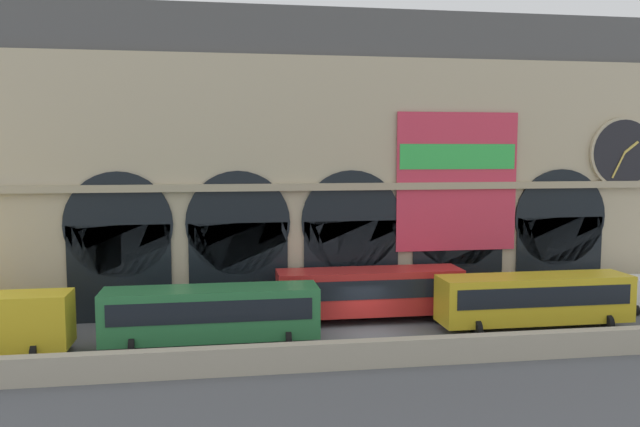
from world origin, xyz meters
The scene contains 6 objects.
ground_plane centered at (0.00, 0.00, 0.00)m, with size 200.00×200.00×0.00m, color #54565B.
quay_parapet_wall centered at (0.00, -5.15, 0.64)m, with size 90.00×0.70×1.28m, color #B2A891.
station_building centered at (0.04, 7.57, 9.19)m, with size 43.21×5.59×18.85m.
bus_midwest centered at (-8.57, -0.88, 1.78)m, with size 11.00×3.25×3.10m.
bus_center centered at (0.68, 2.81, 1.78)m, with size 11.00×3.25×3.10m.
bus_mideast centered at (9.46, -0.43, 1.78)m, with size 11.00×3.25×3.10m.
Camera 1 is at (-8.06, -33.41, 10.10)m, focal length 35.70 mm.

